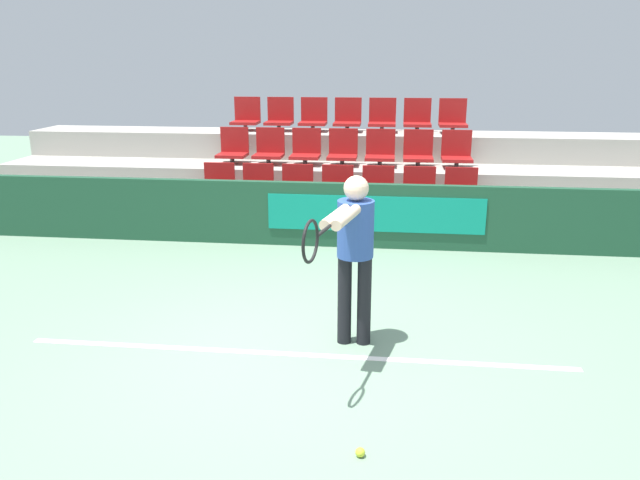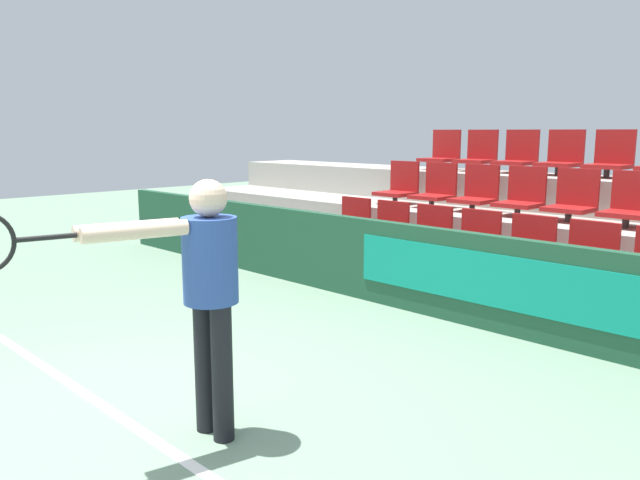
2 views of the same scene
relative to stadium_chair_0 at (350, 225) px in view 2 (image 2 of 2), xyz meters
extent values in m
plane|color=gray|center=(1.84, -4.24, -0.67)|extent=(30.00, 30.00, 0.00)
cube|color=white|center=(1.84, -4.13, -0.67)|extent=(5.01, 0.08, 0.01)
cube|color=#1E4C33|center=(1.84, -0.72, -0.22)|extent=(11.78, 0.12, 0.91)
cube|color=#0F937A|center=(2.45, -0.79, -0.17)|extent=(3.01, 0.02, 0.50)
cube|color=#ADA89E|center=(1.84, -0.14, -0.45)|extent=(11.38, 1.02, 0.44)
cube|color=#ADA89E|center=(1.84, 0.88, -0.24)|extent=(11.38, 1.02, 0.87)
cube|color=#ADA89E|center=(1.84, 1.90, -0.02)|extent=(11.38, 1.02, 1.31)
cylinder|color=#333333|center=(0.00, -0.09, -0.18)|extent=(0.07, 0.07, 0.12)
cube|color=#A31919|center=(0.00, -0.09, -0.09)|extent=(0.48, 0.45, 0.05)
cube|color=#A31919|center=(0.00, 0.12, 0.14)|extent=(0.48, 0.04, 0.42)
cylinder|color=#333333|center=(0.61, -0.09, -0.18)|extent=(0.07, 0.07, 0.12)
cube|color=#A31919|center=(0.61, -0.09, -0.09)|extent=(0.48, 0.45, 0.05)
cube|color=#A31919|center=(0.61, 0.12, 0.14)|extent=(0.48, 0.04, 0.42)
cylinder|color=#333333|center=(1.23, -0.09, -0.18)|extent=(0.07, 0.07, 0.12)
cube|color=#A31919|center=(1.23, -0.09, -0.09)|extent=(0.48, 0.45, 0.05)
cube|color=#A31919|center=(1.23, 0.12, 0.14)|extent=(0.48, 0.04, 0.42)
cylinder|color=#333333|center=(1.84, -0.09, -0.18)|extent=(0.07, 0.07, 0.12)
cube|color=#A31919|center=(1.84, -0.09, -0.09)|extent=(0.48, 0.45, 0.05)
cube|color=#A31919|center=(1.84, 0.12, 0.14)|extent=(0.48, 0.04, 0.42)
cylinder|color=#333333|center=(2.46, -0.09, -0.18)|extent=(0.07, 0.07, 0.12)
cube|color=#A31919|center=(2.46, -0.09, -0.09)|extent=(0.48, 0.45, 0.05)
cube|color=#A31919|center=(2.46, 0.12, 0.14)|extent=(0.48, 0.04, 0.42)
cylinder|color=#333333|center=(3.07, -0.09, -0.18)|extent=(0.07, 0.07, 0.12)
cube|color=#A31919|center=(3.07, -0.09, -0.09)|extent=(0.48, 0.45, 0.05)
cube|color=#A31919|center=(3.07, 0.12, 0.14)|extent=(0.48, 0.04, 0.42)
cylinder|color=#333333|center=(0.00, 0.93, 0.26)|extent=(0.07, 0.07, 0.12)
cube|color=#A31919|center=(0.00, 0.93, 0.34)|extent=(0.48, 0.45, 0.05)
cube|color=#A31919|center=(0.00, 1.14, 0.58)|extent=(0.48, 0.04, 0.42)
cylinder|color=#333333|center=(0.61, 0.93, 0.26)|extent=(0.07, 0.07, 0.12)
cube|color=#A31919|center=(0.61, 0.93, 0.34)|extent=(0.48, 0.45, 0.05)
cube|color=#A31919|center=(0.61, 1.14, 0.58)|extent=(0.48, 0.04, 0.42)
cylinder|color=#333333|center=(1.23, 0.93, 0.26)|extent=(0.07, 0.07, 0.12)
cube|color=#A31919|center=(1.23, 0.93, 0.34)|extent=(0.48, 0.45, 0.05)
cube|color=#A31919|center=(1.23, 1.14, 0.58)|extent=(0.48, 0.04, 0.42)
cylinder|color=#333333|center=(1.84, 0.93, 0.26)|extent=(0.07, 0.07, 0.12)
cube|color=#A31919|center=(1.84, 0.93, 0.34)|extent=(0.48, 0.45, 0.05)
cube|color=#A31919|center=(1.84, 1.14, 0.58)|extent=(0.48, 0.04, 0.42)
cylinder|color=#333333|center=(2.46, 0.93, 0.26)|extent=(0.07, 0.07, 0.12)
cube|color=#A31919|center=(2.46, 0.93, 0.34)|extent=(0.48, 0.45, 0.05)
cube|color=#A31919|center=(2.46, 1.14, 0.58)|extent=(0.48, 0.04, 0.42)
cylinder|color=#333333|center=(3.07, 0.93, 0.26)|extent=(0.07, 0.07, 0.12)
cube|color=#A31919|center=(3.07, 0.93, 0.34)|extent=(0.48, 0.45, 0.05)
cube|color=#A31919|center=(3.07, 1.14, 0.58)|extent=(0.48, 0.04, 0.42)
cylinder|color=#333333|center=(0.00, 1.95, 0.69)|extent=(0.07, 0.07, 0.12)
cube|color=#A31919|center=(0.00, 1.95, 0.78)|extent=(0.48, 0.45, 0.05)
cube|color=#A31919|center=(0.00, 2.15, 1.01)|extent=(0.48, 0.04, 0.42)
cylinder|color=#333333|center=(0.61, 1.95, 0.69)|extent=(0.07, 0.07, 0.12)
cube|color=#A31919|center=(0.61, 1.95, 0.78)|extent=(0.48, 0.45, 0.05)
cube|color=#A31919|center=(0.61, 2.15, 1.01)|extent=(0.48, 0.04, 0.42)
cylinder|color=#333333|center=(1.23, 1.95, 0.69)|extent=(0.07, 0.07, 0.12)
cube|color=#A31919|center=(1.23, 1.95, 0.78)|extent=(0.48, 0.45, 0.05)
cube|color=#A31919|center=(1.23, 2.15, 1.01)|extent=(0.48, 0.04, 0.42)
cylinder|color=#333333|center=(1.84, 1.95, 0.69)|extent=(0.07, 0.07, 0.12)
cube|color=#A31919|center=(1.84, 1.95, 0.78)|extent=(0.48, 0.45, 0.05)
cube|color=#A31919|center=(1.84, 2.15, 1.01)|extent=(0.48, 0.04, 0.42)
cylinder|color=#333333|center=(2.46, 1.95, 0.69)|extent=(0.07, 0.07, 0.12)
cube|color=#A31919|center=(2.46, 1.95, 0.78)|extent=(0.48, 0.45, 0.05)
cube|color=#A31919|center=(2.46, 2.15, 1.01)|extent=(0.48, 0.04, 0.42)
cylinder|color=black|center=(2.26, -3.82, -0.24)|extent=(0.13, 0.13, 0.85)
cylinder|color=black|center=(2.44, -3.82, -0.24)|extent=(0.13, 0.13, 0.85)
cylinder|color=#2D4C99|center=(2.35, -3.82, 0.44)|extent=(0.33, 0.33, 0.52)
sphere|color=beige|center=(2.35, -3.82, 0.81)|extent=(0.22, 0.22, 0.22)
cylinder|color=beige|center=(2.21, -4.26, 0.66)|extent=(0.21, 0.58, 0.09)
cylinder|color=beige|center=(2.30, -4.26, 0.66)|extent=(0.21, 0.58, 0.09)
cylinder|color=black|center=(2.16, -4.69, 0.66)|extent=(0.09, 0.30, 0.03)
camera|label=1|loc=(2.66, -9.19, 1.93)|focal=35.00mm
camera|label=2|loc=(5.39, -5.92, 1.20)|focal=35.00mm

